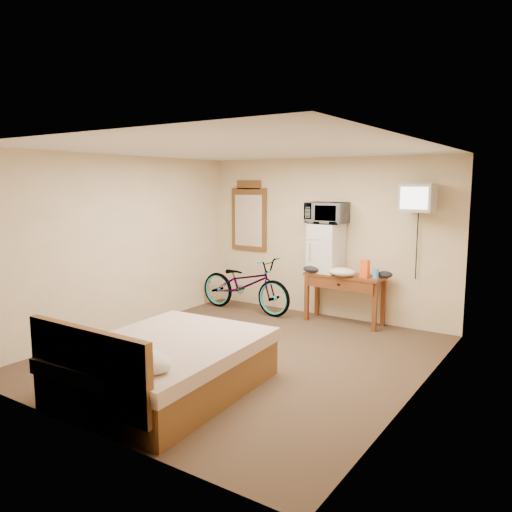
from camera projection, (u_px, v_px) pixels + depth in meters
name	position (u px, v px, depth m)	size (l,w,h in m)	color
room	(243.00, 255.00, 5.98)	(4.60, 4.64, 2.50)	#3E2A1F
desk	(344.00, 284.00, 7.48)	(1.21, 0.50, 0.75)	brown
mini_fridge	(326.00, 248.00, 7.65)	(0.49, 0.47, 0.75)	silver
microwave	(327.00, 213.00, 7.57)	(0.59, 0.40, 0.33)	silver
snack_bag	(365.00, 269.00, 7.23)	(0.13, 0.08, 0.26)	#FF5C16
blue_cup	(376.00, 274.00, 7.15)	(0.08, 0.08, 0.14)	#449EE7
cloth_cream	(342.00, 272.00, 7.33)	(0.41, 0.31, 0.13)	silver
cloth_dark_a	(312.00, 269.00, 7.63)	(0.30, 0.22, 0.11)	black
cloth_dark_b	(385.00, 275.00, 7.20)	(0.22, 0.18, 0.10)	black
crt_television	(418.00, 198.00, 6.74)	(0.44, 0.57, 0.38)	black
wall_mirror	(249.00, 217.00, 8.62)	(0.71, 0.04, 1.20)	brown
bicycle	(245.00, 284.00, 8.22)	(0.61, 1.75, 0.92)	black
bed	(162.00, 365.00, 5.00)	(1.65, 2.12, 0.90)	brown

